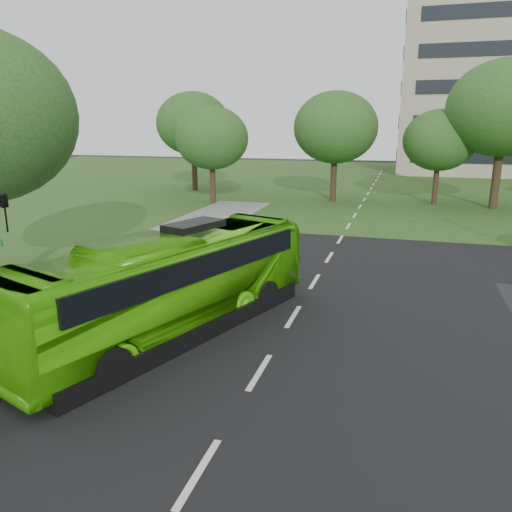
# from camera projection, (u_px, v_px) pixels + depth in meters

# --- Properties ---
(ground) EXTENTS (160.00, 160.00, 0.00)m
(ground) POSITION_uv_depth(u_px,v_px,m) (279.00, 341.00, 14.67)
(ground) COLOR black
(ground) RESTS_ON ground
(street_surfaces) EXTENTS (120.00, 120.00, 0.15)m
(street_surfaces) POSITION_uv_depth(u_px,v_px,m) (351.00, 213.00, 35.85)
(street_surfaces) COLOR black
(street_surfaces) RESTS_ON ground
(tree_park_a) EXTENTS (5.73, 5.73, 7.61)m
(tree_park_a) POSITION_uv_depth(u_px,v_px,m) (212.00, 138.00, 38.88)
(tree_park_a) COLOR black
(tree_park_a) RESTS_ON ground
(tree_park_b) EXTENTS (6.74, 6.74, 8.84)m
(tree_park_b) POSITION_uv_depth(u_px,v_px,m) (336.00, 128.00, 40.05)
(tree_park_b) COLOR black
(tree_park_b) RESTS_ON ground
(tree_park_c) EXTENTS (5.56, 5.56, 7.38)m
(tree_park_c) POSITION_uv_depth(u_px,v_px,m) (440.00, 140.00, 38.69)
(tree_park_c) COLOR black
(tree_park_c) RESTS_ON ground
(tree_park_d) EXTENTS (8.19, 8.19, 10.83)m
(tree_park_d) POSITION_uv_depth(u_px,v_px,m) (505.00, 108.00, 36.11)
(tree_park_d) COLOR black
(tree_park_d) RESTS_ON ground
(tree_park_f) EXTENTS (6.92, 6.92, 9.24)m
(tree_park_f) POSITION_uv_depth(u_px,v_px,m) (193.00, 124.00, 47.07)
(tree_park_f) COLOR black
(tree_park_f) RESTS_ON ground
(bus) EXTENTS (6.03, 11.13, 3.04)m
(bus) POSITION_uv_depth(u_px,v_px,m) (171.00, 284.00, 15.03)
(bus) COLOR #48B40D
(bus) RESTS_ON ground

